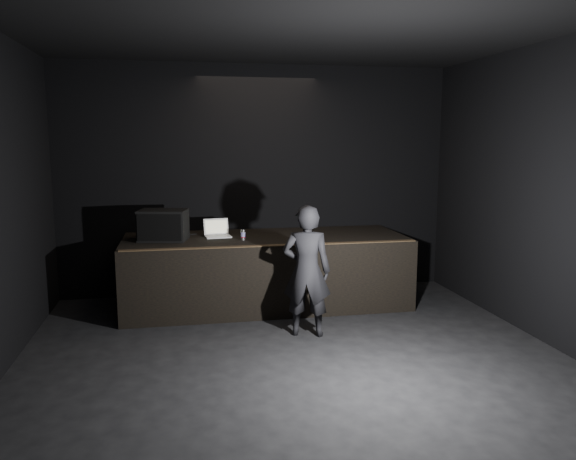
% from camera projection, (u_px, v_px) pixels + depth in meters
% --- Properties ---
extents(ground, '(7.00, 7.00, 0.00)m').
position_uv_depth(ground, '(308.00, 382.00, 5.54)').
color(ground, black).
rests_on(ground, ground).
extents(room_walls, '(6.10, 7.10, 3.52)m').
position_uv_depth(room_walls, '(309.00, 178.00, 5.22)').
color(room_walls, black).
rests_on(room_walls, ground).
extents(stage_riser, '(4.00, 1.50, 1.00)m').
position_uv_depth(stage_riser, '(266.00, 271.00, 8.11)').
color(stage_riser, black).
rests_on(stage_riser, ground).
extents(riser_lip, '(3.92, 0.10, 0.01)m').
position_uv_depth(riser_lip, '(274.00, 245.00, 7.34)').
color(riser_lip, brown).
rests_on(riser_lip, stage_riser).
extents(stage_monitor, '(0.72, 0.59, 0.42)m').
position_uv_depth(stage_monitor, '(163.00, 225.00, 7.70)').
color(stage_monitor, black).
rests_on(stage_monitor, stage_riser).
extents(cable, '(0.81, 0.40, 0.02)m').
position_uv_depth(cable, '(168.00, 237.00, 7.94)').
color(cable, black).
rests_on(cable, stage_riser).
extents(laptop, '(0.39, 0.36, 0.24)m').
position_uv_depth(laptop, '(217.00, 232.00, 8.04)').
color(laptop, silver).
rests_on(laptop, stage_riser).
extents(beer_can, '(0.06, 0.06, 0.15)m').
position_uv_depth(beer_can, '(243.00, 235.00, 7.74)').
color(beer_can, silver).
rests_on(beer_can, stage_riser).
extents(plastic_cup, '(0.08, 0.08, 0.10)m').
position_uv_depth(plastic_cup, '(309.00, 229.00, 8.42)').
color(plastic_cup, white).
rests_on(plastic_cup, stage_riser).
extents(wii_remote, '(0.11, 0.16, 0.03)m').
position_uv_depth(wii_remote, '(300.00, 243.00, 7.46)').
color(wii_remote, white).
rests_on(wii_remote, stage_riser).
extents(person, '(0.67, 0.53, 1.61)m').
position_uv_depth(person, '(307.00, 271.00, 6.78)').
color(person, black).
rests_on(person, ground).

